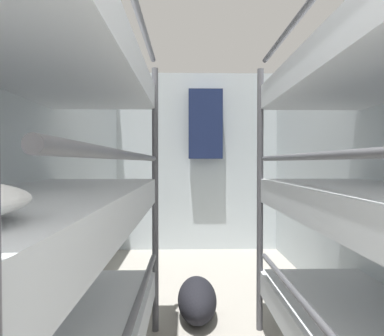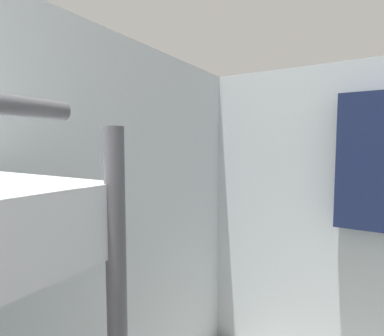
{
  "view_description": "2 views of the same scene",
  "coord_description": "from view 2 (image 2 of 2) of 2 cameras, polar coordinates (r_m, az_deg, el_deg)",
  "views": [
    {
      "loc": [
        -0.15,
        0.27,
        1.18
      ],
      "look_at": [
        -0.09,
        3.51,
        1.12
      ],
      "focal_mm": 28.0,
      "sensor_mm": 36.0,
      "label": 1
    },
    {
      "loc": [
        0.1,
        1.89,
        1.79
      ],
      "look_at": [
        -0.65,
        3.12,
        1.67
      ],
      "focal_mm": 28.0,
      "sensor_mm": 36.0,
      "label": 2
    }
  ],
  "objects": [
    {
      "name": "hanging_coat",
      "position": [
        2.28,
        31.3,
        1.03
      ],
      "size": [
        0.44,
        0.12,
        0.9
      ],
      "color": "#192347"
    },
    {
      "name": "wall_back",
      "position": [
        2.5,
        28.42,
        -9.91
      ],
      "size": [
        2.27,
        0.06,
        2.38
      ],
      "color": "silver",
      "rests_on": "ground_plane"
    }
  ]
}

